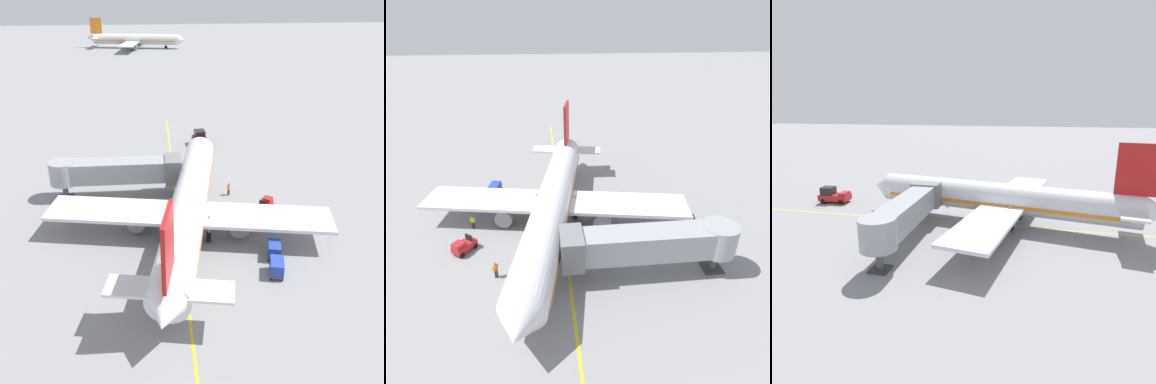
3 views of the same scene
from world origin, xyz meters
TOP-DOWN VIEW (x-y plane):
  - ground_plane at (0.00, 0.00)m, footprint 400.00×400.00m
  - gate_lead_in_line at (0.00, 0.00)m, footprint 0.24×80.00m
  - parked_airliner at (0.97, 0.25)m, footprint 30.45×37.20m
  - jet_bridge at (-7.24, 9.54)m, footprint 16.14×3.50m
  - pushback_tractor at (4.95, 26.05)m, footprint 2.56×4.57m
  - baggage_tug_lead at (10.42, 4.30)m, footprint 2.46×2.72m
  - baggage_cart_front at (9.06, -5.26)m, footprint 1.76×2.98m
  - baggage_cart_second_in_train at (8.58, -8.09)m, footprint 1.76×2.98m
  - ground_crew_wing_walker at (6.72, 8.54)m, footprint 0.57×0.58m
  - ground_crew_loader at (10.18, -0.01)m, footprint 0.73×0.30m
  - distant_taxiing_airliner at (-7.97, 125.71)m, footprint 35.36×28.92m

SIDE VIEW (x-z plane):
  - ground_plane at x=0.00m, z-range 0.00..0.00m
  - gate_lead_in_line at x=0.00m, z-range 0.00..0.01m
  - baggage_tug_lead at x=10.42m, z-range -0.10..1.52m
  - baggage_cart_front at x=9.06m, z-range 0.16..1.74m
  - baggage_cart_second_in_train at x=8.58m, z-range 0.16..1.74m
  - ground_crew_wing_walker at x=6.72m, z-range 0.11..1.80m
  - ground_crew_loader at x=10.18m, z-range 0.11..1.80m
  - pushback_tractor at x=4.95m, z-range -0.10..2.30m
  - distant_taxiing_airliner at x=-7.97m, z-range -2.02..8.08m
  - parked_airliner at x=0.97m, z-range -2.13..8.50m
  - jet_bridge at x=-7.24m, z-range 0.97..5.95m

